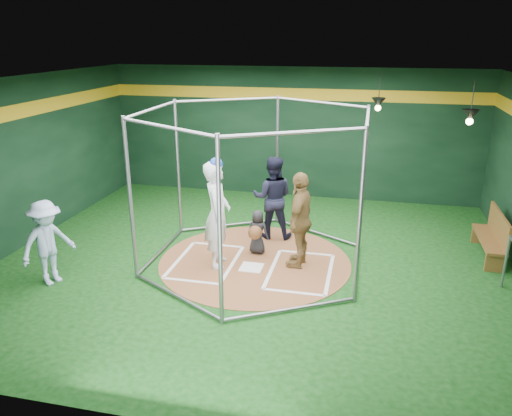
% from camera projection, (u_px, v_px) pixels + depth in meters
% --- Properties ---
extents(room_shell, '(10.10, 9.10, 3.53)m').
position_uv_depth(room_shell, '(255.00, 177.00, 9.37)').
color(room_shell, '#0C350C').
rests_on(room_shell, ground).
extents(clay_disc, '(3.80, 3.80, 0.01)m').
position_uv_depth(clay_disc, '(255.00, 261.00, 9.94)').
color(clay_disc, brown).
rests_on(clay_disc, ground).
extents(home_plate, '(0.43, 0.43, 0.01)m').
position_uv_depth(home_plate, '(251.00, 267.00, 9.66)').
color(home_plate, white).
rests_on(home_plate, clay_disc).
extents(batter_box_left, '(1.17, 1.77, 0.01)m').
position_uv_depth(batter_box_left, '(206.00, 262.00, 9.90)').
color(batter_box_left, white).
rests_on(batter_box_left, clay_disc).
extents(batter_box_right, '(1.17, 1.77, 0.01)m').
position_uv_depth(batter_box_right, '(300.00, 271.00, 9.50)').
color(batter_box_right, white).
rests_on(batter_box_right, clay_disc).
extents(batting_cage, '(4.05, 4.67, 3.00)m').
position_uv_depth(batting_cage, '(255.00, 190.00, 9.45)').
color(batting_cage, gray).
rests_on(batting_cage, ground).
extents(pendant_lamp_near, '(0.34, 0.34, 0.90)m').
position_uv_depth(pendant_lamp_near, '(378.00, 103.00, 11.89)').
color(pendant_lamp_near, black).
rests_on(pendant_lamp_near, room_shell).
extents(pendant_lamp_far, '(0.34, 0.34, 0.90)m').
position_uv_depth(pendant_lamp_far, '(470.00, 115.00, 10.04)').
color(pendant_lamp_far, black).
rests_on(pendant_lamp_far, room_shell).
extents(batter_figure, '(0.64, 0.84, 2.14)m').
position_uv_depth(batter_figure, '(217.00, 213.00, 9.47)').
color(batter_figure, white).
rests_on(batter_figure, clay_disc).
extents(visitor_leopard, '(0.60, 1.15, 1.87)m').
position_uv_depth(visitor_leopard, '(300.00, 220.00, 9.49)').
color(visitor_leopard, tan).
rests_on(visitor_leopard, clay_disc).
extents(catcher_figure, '(0.49, 0.57, 0.92)m').
position_uv_depth(catcher_figure, '(257.00, 232.00, 10.15)').
color(catcher_figure, black).
rests_on(catcher_figure, clay_disc).
extents(umpire, '(0.96, 0.79, 1.83)m').
position_uv_depth(umpire, '(272.00, 197.00, 10.85)').
color(umpire, black).
rests_on(umpire, clay_disc).
extents(bystander_blue, '(0.95, 1.16, 1.57)m').
position_uv_depth(bystander_blue, '(48.00, 243.00, 8.86)').
color(bystander_blue, '#A9BFE0').
rests_on(bystander_blue, ground).
extents(dugout_bench, '(0.38, 1.62, 0.94)m').
position_uv_depth(dugout_bench, '(493.00, 235.00, 10.01)').
color(dugout_bench, brown).
rests_on(dugout_bench, ground).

